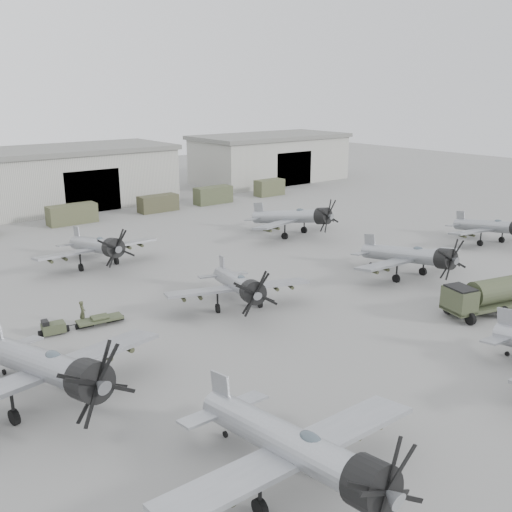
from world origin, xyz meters
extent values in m
plane|color=slate|center=(0.00, 0.00, 0.00)|extent=(220.00, 220.00, 0.00)
cube|color=#AFAFA4|center=(0.00, 62.00, 4.00)|extent=(28.00, 14.00, 8.00)
cube|color=slate|center=(0.00, 62.00, 8.35)|extent=(29.00, 14.80, 0.70)
cube|color=black|center=(0.00, 55.20, 3.00)|extent=(8.12, 0.40, 6.00)
cube|color=#AFAFA4|center=(38.00, 62.00, 4.00)|extent=(28.00, 14.00, 8.00)
cube|color=slate|center=(38.00, 62.00, 8.35)|extent=(29.00, 14.80, 0.70)
cube|color=black|center=(38.00, 55.20, 3.00)|extent=(8.12, 0.40, 6.00)
cube|color=#474A30|center=(-5.11, 50.00, 1.26)|extent=(6.29, 2.20, 2.52)
cube|color=#3E3E29|center=(7.47, 50.00, 1.17)|extent=(5.69, 2.20, 2.33)
cube|color=#41462E|center=(16.95, 50.00, 1.29)|extent=(5.95, 2.20, 2.58)
cube|color=#474C31|center=(28.06, 50.00, 1.31)|extent=(4.96, 2.20, 2.62)
cylinder|color=#9EA2A7|center=(-16.78, -5.73, 2.30)|extent=(1.70, 11.10, 3.26)
cylinder|color=black|center=(-16.84, -10.64, 3.08)|extent=(2.00, 1.68, 2.17)
cube|color=#9EA2A7|center=(-16.79, -6.36, 2.04)|extent=(13.08, 2.47, 0.59)
cube|color=#9EA2A7|center=(-16.72, -0.82, 2.47)|extent=(0.15, 1.74, 2.09)
ellipsoid|color=#3F4C54|center=(-16.80, -7.40, 3.25)|extent=(0.64, 1.26, 0.58)
cylinder|color=black|center=(-18.77, -6.54, 0.37)|extent=(0.30, 0.84, 0.84)
cylinder|color=black|center=(-14.81, -6.59, 0.37)|extent=(0.30, 0.84, 0.84)
cylinder|color=black|center=(-16.72, -1.14, 0.16)|extent=(0.13, 0.34, 0.33)
cube|color=#94969C|center=(3.21, -4.84, 2.32)|extent=(0.24, 1.64, 1.96)
cylinder|color=black|center=(3.19, -5.13, 0.15)|extent=(0.14, 0.32, 0.31)
cylinder|color=gray|center=(-22.86, 7.90, 2.42)|extent=(3.63, 11.75, 3.43)
cylinder|color=black|center=(-21.97, 2.82, 3.24)|extent=(2.35, 2.07, 2.28)
cube|color=gray|center=(-22.75, 7.26, 2.14)|extent=(13.93, 4.75, 0.62)
ellipsoid|color=#3F4C54|center=(-22.56, 6.17, 3.41)|extent=(0.88, 1.41, 0.61)
cylinder|color=black|center=(-24.76, 6.68, 0.38)|extent=(0.45, 0.92, 0.88)
cylinder|color=black|center=(-20.66, 7.40, 0.38)|extent=(0.45, 0.92, 0.88)
cylinder|color=black|center=(-23.69, 12.66, 0.16)|extent=(0.19, 0.37, 0.35)
cylinder|color=#92949A|center=(-5.65, 13.06, 2.04)|extent=(4.62, 9.70, 2.89)
cylinder|color=black|center=(-7.12, 8.97, 2.73)|extent=(2.15, 1.97, 1.92)
cube|color=#92949A|center=(-5.83, 12.54, 1.80)|extent=(11.57, 5.83, 0.52)
cube|color=#92949A|center=(-4.18, 17.15, 2.18)|extent=(0.62, 1.49, 1.85)
ellipsoid|color=#3F4C54|center=(-6.15, 11.67, 2.87)|extent=(0.90, 1.23, 0.52)
cylinder|color=black|center=(-7.55, 12.96, 0.32)|extent=(0.49, 0.78, 0.74)
cylinder|color=black|center=(-4.24, 11.77, 0.32)|extent=(0.49, 0.78, 0.74)
cylinder|color=black|center=(-4.27, 16.89, 0.14)|extent=(0.20, 0.32, 0.30)
cylinder|color=gray|center=(11.25, 9.63, 2.12)|extent=(2.10, 10.26, 3.00)
cylinder|color=black|center=(10.96, 5.12, 2.83)|extent=(1.92, 1.64, 2.00)
cube|color=gray|center=(11.21, 9.05, 1.87)|extent=(12.12, 2.90, 0.54)
cube|color=gray|center=(11.55, 14.13, 2.27)|extent=(0.22, 1.60, 1.92)
ellipsoid|color=#3F4C54|center=(11.15, 8.10, 2.99)|extent=(0.65, 1.19, 0.54)
cylinder|color=black|center=(9.38, 8.98, 0.34)|extent=(0.32, 0.78, 0.77)
cylinder|color=black|center=(13.02, 8.74, 0.34)|extent=(0.32, 0.78, 0.77)
cylinder|color=black|center=(11.53, 13.85, 0.14)|extent=(0.14, 0.31, 0.31)
cylinder|color=gray|center=(28.59, 11.52, 1.95)|extent=(3.32, 9.44, 2.76)
cube|color=gray|center=(28.47, 11.00, 1.72)|extent=(11.21, 4.29, 0.50)
cube|color=gray|center=(29.48, 15.58, 2.09)|extent=(0.42, 1.46, 1.77)
ellipsoid|color=#3F4C54|center=(28.28, 10.14, 2.75)|extent=(0.75, 1.15, 0.50)
cylinder|color=black|center=(26.80, 11.19, 0.31)|extent=(0.39, 0.74, 0.71)
cylinder|color=black|center=(30.08, 10.47, 0.31)|extent=(0.39, 0.74, 0.71)
cylinder|color=black|center=(29.43, 15.32, 0.13)|extent=(0.16, 0.30, 0.28)
cylinder|color=#92959A|center=(-10.14, 30.63, 2.13)|extent=(1.46, 10.23, 3.01)
cylinder|color=black|center=(-10.15, 26.09, 2.84)|extent=(1.83, 1.53, 2.01)
cube|color=#92959A|center=(-10.14, 30.05, 1.88)|extent=(12.06, 2.14, 0.54)
cube|color=#92959A|center=(-10.13, 35.16, 2.28)|extent=(0.12, 1.61, 1.93)
ellipsoid|color=#3F4C54|center=(-10.14, 29.08, 3.00)|extent=(0.58, 1.16, 0.54)
cylinder|color=black|center=(-11.97, 29.86, 0.34)|extent=(0.27, 0.77, 0.77)
cylinder|color=black|center=(-8.31, 29.85, 0.34)|extent=(0.27, 0.77, 0.77)
cylinder|color=black|center=(-10.14, 34.87, 0.14)|extent=(0.12, 0.31, 0.31)
cylinder|color=#93969B|center=(13.25, 28.16, 2.25)|extent=(3.67, 10.89, 3.18)
cylinder|color=black|center=(14.21, 23.46, 3.01)|extent=(2.22, 1.97, 2.12)
cube|color=#93969B|center=(13.37, 27.56, 1.99)|extent=(12.93, 4.76, 0.57)
cube|color=#93969B|center=(12.29, 32.85, 2.41)|extent=(0.46, 1.69, 2.03)
ellipsoid|color=#3F4C54|center=(13.58, 26.56, 3.17)|extent=(0.84, 1.32, 0.57)
cylinder|color=black|center=(11.52, 26.97, 0.36)|extent=(0.44, 0.86, 0.82)
cylinder|color=black|center=(15.31, 27.75, 0.36)|extent=(0.44, 0.86, 0.82)
cylinder|color=black|center=(12.35, 32.55, 0.15)|extent=(0.19, 0.34, 0.33)
cube|color=#383E29|center=(8.81, -0.21, 0.78)|extent=(7.62, 4.11, 0.26)
cube|color=#383E29|center=(6.09, 0.48, 1.61)|extent=(2.20, 2.72, 1.76)
cylinder|color=#383E29|center=(9.71, -0.44, 1.81)|extent=(5.11, 3.09, 1.97)
cube|color=black|center=(6.09, 0.48, 2.54)|extent=(2.02, 2.39, 0.16)
cylinder|color=black|center=(5.90, -0.70, 0.47)|extent=(0.53, 0.98, 0.93)
cylinder|color=black|center=(11.51, 0.33, 0.47)|extent=(0.53, 0.98, 0.93)
cube|color=#383F29|center=(-19.17, 16.78, 0.49)|extent=(1.69, 1.14, 0.71)
cube|color=black|center=(-19.70, 16.84, 0.93)|extent=(0.53, 0.84, 0.44)
cylinder|color=black|center=(-19.17, 16.78, 0.22)|extent=(1.11, 0.61, 0.49)
cylinder|color=black|center=(-18.03, 16.66, 0.40)|extent=(1.06, 0.19, 0.07)
cube|color=#383F29|center=(-15.84, 16.41, 0.40)|extent=(3.47, 1.60, 0.16)
cylinder|color=black|center=(-15.84, 16.41, 0.18)|extent=(1.36, 0.53, 0.39)
cylinder|color=#383F29|center=(-15.84, 16.41, 0.57)|extent=(1.26, 0.42, 0.28)
imported|color=#3A3E28|center=(-16.78, 17.28, 0.91)|extent=(0.58, 0.75, 1.83)
camera|label=1|loc=(-30.96, -21.85, 16.96)|focal=40.00mm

